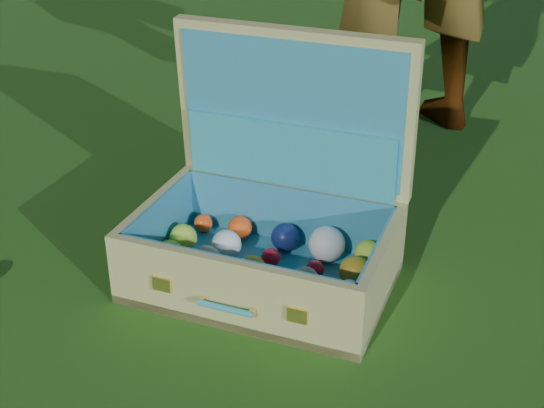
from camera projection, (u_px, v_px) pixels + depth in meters
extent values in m
plane|color=#215114|center=(181.00, 291.00, 1.65)|extent=(60.00, 60.00, 0.00)
cube|color=tan|center=(263.00, 280.00, 1.67)|extent=(0.57, 0.41, 0.02)
cube|color=tan|center=(230.00, 295.00, 1.49)|extent=(0.54, 0.07, 0.16)
cube|color=tan|center=(290.00, 216.00, 1.78)|extent=(0.54, 0.07, 0.16)
cube|color=tan|center=(156.00, 230.00, 1.72)|extent=(0.05, 0.32, 0.16)
cube|color=tan|center=(381.00, 277.00, 1.55)|extent=(0.05, 0.32, 0.16)
cube|color=teal|center=(263.00, 275.00, 1.66)|extent=(0.53, 0.37, 0.01)
cube|color=teal|center=(233.00, 288.00, 1.50)|extent=(0.50, 0.05, 0.14)
cube|color=teal|center=(288.00, 215.00, 1.76)|extent=(0.50, 0.05, 0.14)
cube|color=teal|center=(160.00, 228.00, 1.71)|extent=(0.03, 0.32, 0.14)
cube|color=teal|center=(376.00, 272.00, 1.55)|extent=(0.03, 0.32, 0.14)
cube|color=tan|center=(294.00, 109.00, 1.66)|extent=(0.55, 0.10, 0.36)
cube|color=teal|center=(291.00, 112.00, 1.65)|extent=(0.50, 0.07, 0.32)
cube|color=teal|center=(290.00, 155.00, 1.69)|extent=(0.49, 0.07, 0.15)
cube|color=#F2C659|center=(162.00, 284.00, 1.53)|extent=(0.04, 0.01, 0.03)
cube|color=#F2C659|center=(297.00, 315.00, 1.44)|extent=(0.04, 0.01, 0.03)
cylinder|color=teal|center=(225.00, 308.00, 1.48)|extent=(0.12, 0.02, 0.01)
cube|color=#F2C659|center=(202.00, 301.00, 1.50)|extent=(0.01, 0.02, 0.01)
cube|color=#F2C659|center=(252.00, 312.00, 1.47)|extent=(0.01, 0.02, 0.01)
sphere|color=#BDE136|center=(157.00, 270.00, 1.62)|extent=(0.06, 0.06, 0.06)
sphere|color=#BDE136|center=(193.00, 282.00, 1.59)|extent=(0.06, 0.06, 0.06)
sphere|color=#FF4E15|center=(237.00, 294.00, 1.55)|extent=(0.06, 0.06, 0.06)
sphere|color=#BDE136|center=(288.00, 306.00, 1.52)|extent=(0.05, 0.05, 0.05)
sphere|color=navy|center=(340.00, 317.00, 1.48)|extent=(0.05, 0.05, 0.05)
sphere|color=#BDE136|center=(170.00, 252.00, 1.69)|extent=(0.06, 0.06, 0.06)
sphere|color=#C7AE8C|center=(206.00, 262.00, 1.64)|extent=(0.07, 0.07, 0.07)
sphere|color=#B28917|center=(252.00, 271.00, 1.61)|extent=(0.07, 0.07, 0.07)
sphere|color=#C7AE8C|center=(305.00, 281.00, 1.59)|extent=(0.06, 0.06, 0.06)
sphere|color=silver|center=(349.00, 292.00, 1.56)|extent=(0.05, 0.05, 0.05)
sphere|color=#BDE136|center=(183.00, 238.00, 1.74)|extent=(0.06, 0.06, 0.06)
sphere|color=silver|center=(227.00, 244.00, 1.71)|extent=(0.07, 0.07, 0.07)
sphere|color=red|center=(271.00, 257.00, 1.68)|extent=(0.04, 0.04, 0.04)
sphere|color=red|center=(315.00, 270.00, 1.64)|extent=(0.04, 0.04, 0.04)
sphere|color=#B28917|center=(355.00, 272.00, 1.61)|extent=(0.07, 0.07, 0.07)
sphere|color=#FF4E15|center=(203.00, 223.00, 1.82)|extent=(0.04, 0.04, 0.04)
sphere|color=#FF4E15|center=(240.00, 228.00, 1.78)|extent=(0.06, 0.06, 0.06)
sphere|color=navy|center=(285.00, 237.00, 1.74)|extent=(0.07, 0.07, 0.07)
sphere|color=silver|center=(327.00, 244.00, 1.69)|extent=(0.08, 0.08, 0.08)
sphere|color=#BDE136|center=(368.00, 254.00, 1.68)|extent=(0.06, 0.06, 0.06)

